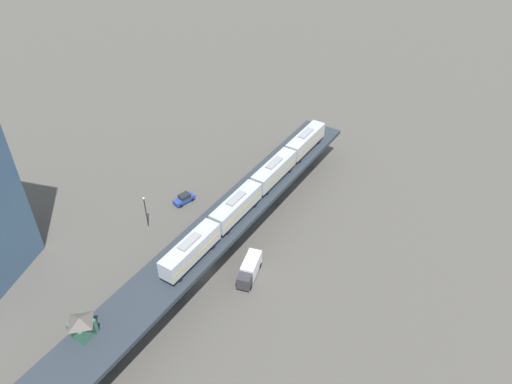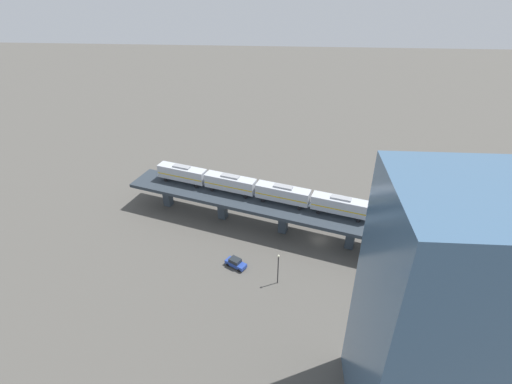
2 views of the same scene
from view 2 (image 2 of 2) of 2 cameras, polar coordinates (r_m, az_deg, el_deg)
name	(u,v)px [view 2 (image 2 of 2)]	position (r m, az deg, el deg)	size (l,w,h in m)	color
ground_plane	(319,240)	(89.69, 9.04, -6.76)	(400.00, 400.00, 0.00)	#4C4944
elevated_viaduct	(321,219)	(86.34, 9.25, -3.78)	(36.03, 90.19, 6.58)	#283039
subway_train	(256,188)	(89.13, 0.00, 0.57)	(17.84, 48.29, 4.45)	#ADB2BA
signal_hut	(435,239)	(82.49, 24.17, -6.13)	(4.05, 4.05, 3.40)	#33604C
street_car_silver	(429,271)	(86.60, 23.44, -10.30)	(3.10, 4.74, 1.89)	#B7BABF
street_car_blue	(236,263)	(81.53, -2.93, -10.07)	(3.85, 4.69, 1.89)	#233D93
street_car_white	(375,269)	(83.50, 16.64, -10.47)	(2.57, 4.65, 1.89)	silver
delivery_truck	(311,211)	(95.26, 7.86, -2.77)	(2.66, 7.30, 3.20)	#333338
street_lamp	(278,267)	(75.99, 3.17, -10.60)	(0.44, 0.44, 6.94)	black
office_tower	(436,323)	(52.87, 24.35, -16.70)	(16.00, 16.00, 36.00)	#3D5B7A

